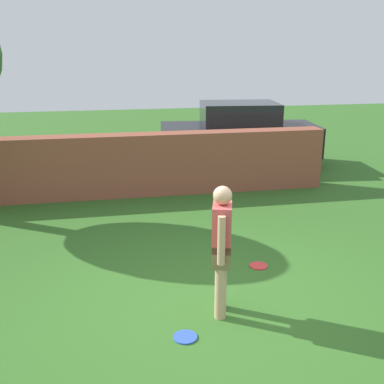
{
  "coord_description": "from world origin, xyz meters",
  "views": [
    {
      "loc": [
        -1.31,
        -5.09,
        3.12
      ],
      "look_at": [
        0.0,
        1.65,
        1.0
      ],
      "focal_mm": 43.9,
      "sensor_mm": 36.0,
      "label": 1
    }
  ],
  "objects_px": {
    "car": "(239,134)",
    "frisbee_red": "(258,266)",
    "frisbee_blue": "(185,337)",
    "person": "(222,245)"
  },
  "relations": [
    {
      "from": "car",
      "to": "frisbee_red",
      "type": "bearing_deg",
      "value": -97.62
    },
    {
      "from": "car",
      "to": "person",
      "type": "bearing_deg",
      "value": -102.02
    },
    {
      "from": "frisbee_blue",
      "to": "frisbee_red",
      "type": "xyz_separation_m",
      "value": [
        1.39,
        1.56,
        0.0
      ]
    },
    {
      "from": "frisbee_blue",
      "to": "frisbee_red",
      "type": "height_order",
      "value": "same"
    },
    {
      "from": "person",
      "to": "frisbee_red",
      "type": "bearing_deg",
      "value": 157.97
    },
    {
      "from": "frisbee_red",
      "to": "car",
      "type": "bearing_deg",
      "value": 76.39
    },
    {
      "from": "person",
      "to": "car",
      "type": "xyz_separation_m",
      "value": [
        2.35,
        7.24,
        -0.04
      ]
    },
    {
      "from": "frisbee_blue",
      "to": "car",
      "type": "bearing_deg",
      "value": 69.49
    },
    {
      "from": "person",
      "to": "frisbee_blue",
      "type": "bearing_deg",
      "value": -33.77
    },
    {
      "from": "car",
      "to": "frisbee_blue",
      "type": "distance_m",
      "value": 8.24
    }
  ]
}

